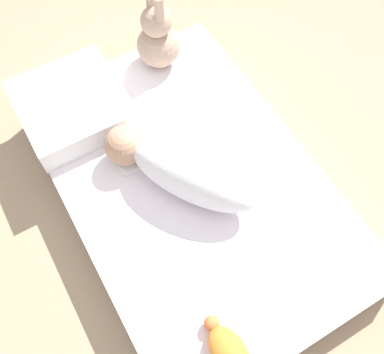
# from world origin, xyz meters

# --- Properties ---
(ground_plane) EXTENTS (12.00, 12.00, 0.00)m
(ground_plane) POSITION_xyz_m (0.00, 0.00, 0.00)
(ground_plane) COLOR #9E8466
(bed_mattress) EXTENTS (1.17, 0.76, 0.14)m
(bed_mattress) POSITION_xyz_m (0.00, 0.00, 0.07)
(bed_mattress) COLOR white
(bed_mattress) RESTS_ON ground_plane
(burp_cloth) EXTENTS (0.21, 0.16, 0.02)m
(burp_cloth) POSITION_xyz_m (0.22, 0.10, 0.15)
(burp_cloth) COLOR white
(burp_cloth) RESTS_ON bed_mattress
(swaddled_baby) EXTENTS (0.48, 0.36, 0.16)m
(swaddled_baby) POSITION_xyz_m (0.01, 0.03, 0.22)
(swaddled_baby) COLOR white
(swaddled_baby) RESTS_ON bed_mattress
(pillow) EXTENTS (0.34, 0.34, 0.09)m
(pillow) POSITION_xyz_m (0.43, 0.22, 0.19)
(pillow) COLOR white
(pillow) RESTS_ON bed_mattress
(bunny_plush) EXTENTS (0.15, 0.15, 0.31)m
(bunny_plush) POSITION_xyz_m (0.49, -0.15, 0.26)
(bunny_plush) COLOR tan
(bunny_plush) RESTS_ON bed_mattress
(turtle_plush) EXTENTS (0.19, 0.09, 0.07)m
(turtle_plush) POSITION_xyz_m (-0.49, 0.18, 0.18)
(turtle_plush) COLOR orange
(turtle_plush) RESTS_ON bed_mattress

